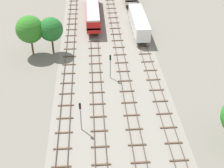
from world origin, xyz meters
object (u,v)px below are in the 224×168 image
passenger_coach_left_near (92,7)px  signal_post_near (80,113)px  freight_boxcar_centre_nearest (139,22)px  signal_post_nearest (110,63)px

passenger_coach_left_near → signal_post_near: size_ratio=4.68×
freight_boxcar_centre_nearest → signal_post_near: (-12.00, -30.09, 0.57)m
freight_boxcar_centre_nearest → passenger_coach_left_near: size_ratio=0.64×
freight_boxcar_centre_nearest → signal_post_nearest: (-7.20, -17.41, 0.47)m
freight_boxcar_centre_nearest → passenger_coach_left_near: bearing=138.0°
signal_post_nearest → signal_post_near: size_ratio=0.96×
signal_post_near → freight_boxcar_centre_nearest: bearing=68.3°
freight_boxcar_centre_nearest → passenger_coach_left_near: passenger_coach_left_near is taller
freight_boxcar_centre_nearest → passenger_coach_left_near: (-9.60, 8.65, 0.16)m
passenger_coach_left_near → signal_post_nearest: (2.40, -26.06, 0.31)m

